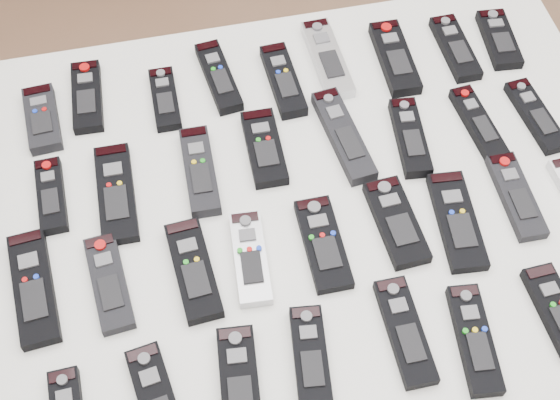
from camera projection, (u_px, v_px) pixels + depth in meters
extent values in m
plane|color=#8D6348|center=(267.00, 357.00, 1.98)|extent=(4.00, 4.00, 0.00)
cube|color=white|center=(280.00, 213.00, 1.32)|extent=(1.25, 0.88, 0.04)
cylinder|color=beige|center=(4.00, 212.00, 1.79)|extent=(0.04, 0.04, 0.74)
cylinder|color=beige|center=(471.00, 130.00, 1.92)|extent=(0.04, 0.04, 0.74)
cube|color=black|center=(42.00, 119.00, 1.40)|extent=(0.06, 0.15, 0.02)
cube|color=black|center=(87.00, 97.00, 1.43)|extent=(0.06, 0.16, 0.02)
cube|color=black|center=(165.00, 99.00, 1.43)|extent=(0.05, 0.14, 0.02)
cube|color=black|center=(219.00, 77.00, 1.45)|extent=(0.07, 0.17, 0.02)
cube|color=black|center=(283.00, 80.00, 1.45)|extent=(0.06, 0.17, 0.02)
cube|color=#B7B7BC|center=(327.00, 59.00, 1.48)|extent=(0.06, 0.19, 0.02)
cube|color=black|center=(395.00, 58.00, 1.48)|extent=(0.06, 0.18, 0.02)
cube|color=black|center=(455.00, 48.00, 1.49)|extent=(0.05, 0.16, 0.02)
cube|color=black|center=(499.00, 39.00, 1.51)|extent=(0.07, 0.15, 0.02)
cube|color=black|center=(51.00, 196.00, 1.31)|extent=(0.05, 0.15, 0.02)
cube|color=black|center=(116.00, 193.00, 1.31)|extent=(0.06, 0.19, 0.02)
cube|color=black|center=(200.00, 171.00, 1.33)|extent=(0.05, 0.18, 0.02)
cube|color=black|center=(264.00, 148.00, 1.36)|extent=(0.06, 0.16, 0.02)
cube|color=black|center=(343.00, 135.00, 1.37)|extent=(0.07, 0.21, 0.02)
cube|color=black|center=(410.00, 137.00, 1.37)|extent=(0.06, 0.17, 0.02)
cube|color=black|center=(478.00, 123.00, 1.39)|extent=(0.05, 0.17, 0.02)
cube|color=black|center=(536.00, 116.00, 1.40)|extent=(0.06, 0.17, 0.02)
cube|color=black|center=(34.00, 288.00, 1.21)|extent=(0.07, 0.20, 0.02)
cube|color=black|center=(109.00, 283.00, 1.22)|extent=(0.07, 0.17, 0.02)
cube|color=black|center=(194.00, 270.00, 1.23)|extent=(0.07, 0.18, 0.02)
cube|color=#B7B7BC|center=(250.00, 258.00, 1.24)|extent=(0.06, 0.17, 0.02)
cube|color=black|center=(323.00, 244.00, 1.25)|extent=(0.06, 0.17, 0.02)
cube|color=black|center=(396.00, 222.00, 1.28)|extent=(0.07, 0.17, 0.02)
cube|color=black|center=(457.00, 221.00, 1.28)|extent=(0.08, 0.19, 0.02)
cube|color=black|center=(516.00, 196.00, 1.31)|extent=(0.05, 0.17, 0.02)
cube|color=black|center=(240.00, 383.00, 1.12)|extent=(0.07, 0.17, 0.02)
cube|color=black|center=(311.00, 358.00, 1.15)|extent=(0.07, 0.16, 0.02)
cube|color=black|center=(405.00, 331.00, 1.17)|extent=(0.05, 0.17, 0.02)
cube|color=black|center=(474.00, 339.00, 1.16)|extent=(0.07, 0.18, 0.02)
cube|color=black|center=(557.00, 312.00, 1.19)|extent=(0.06, 0.16, 0.02)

